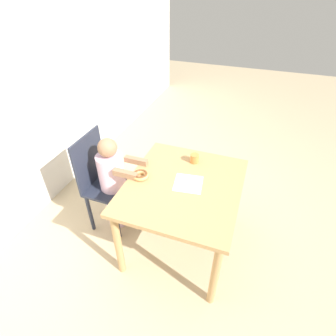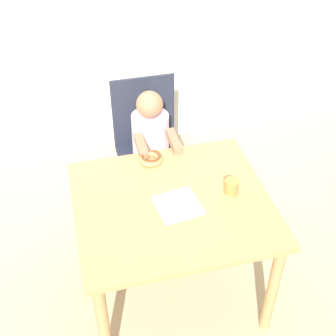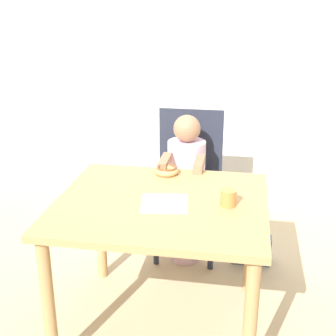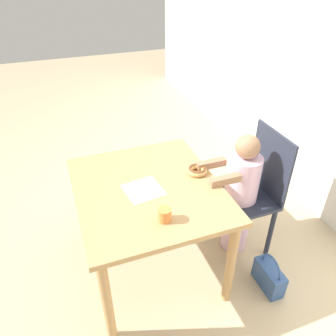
{
  "view_description": "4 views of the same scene",
  "coord_description": "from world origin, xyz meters",
  "px_view_note": "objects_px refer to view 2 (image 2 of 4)",
  "views": [
    {
      "loc": [
        -1.53,
        -0.43,
        2.09
      ],
      "look_at": [
        0.01,
        0.13,
        0.85
      ],
      "focal_mm": 28.0,
      "sensor_mm": 36.0,
      "label": 1
    },
    {
      "loc": [
        -0.45,
        -1.7,
        2.43
      ],
      "look_at": [
        0.01,
        0.13,
        0.85
      ],
      "focal_mm": 50.0,
      "sensor_mm": 36.0,
      "label": 2
    },
    {
      "loc": [
        0.38,
        -2.04,
        1.67
      ],
      "look_at": [
        0.01,
        0.13,
        0.85
      ],
      "focal_mm": 50.0,
      "sensor_mm": 36.0,
      "label": 3
    },
    {
      "loc": [
        1.6,
        -0.45,
        1.98
      ],
      "look_at": [
        0.01,
        0.13,
        0.85
      ],
      "focal_mm": 35.0,
      "sensor_mm": 36.0,
      "label": 4
    }
  ],
  "objects_px": {
    "handbag": "(209,187)",
    "child_figure": "(151,157)",
    "chair": "(148,146)",
    "cup": "(231,186)",
    "donut": "(151,158)"
  },
  "relations": [
    {
      "from": "child_figure",
      "to": "handbag",
      "type": "relative_size",
      "value": 3.45
    },
    {
      "from": "cup",
      "to": "handbag",
      "type": "bearing_deg",
      "value": 78.39
    },
    {
      "from": "chair",
      "to": "handbag",
      "type": "relative_size",
      "value": 3.4
    },
    {
      "from": "child_figure",
      "to": "donut",
      "type": "height_order",
      "value": "child_figure"
    },
    {
      "from": "chair",
      "to": "child_figure",
      "type": "distance_m",
      "value": 0.12
    },
    {
      "from": "donut",
      "to": "cup",
      "type": "relative_size",
      "value": 1.73
    },
    {
      "from": "chair",
      "to": "handbag",
      "type": "xyz_separation_m",
      "value": [
        0.44,
        -0.08,
        -0.4
      ]
    },
    {
      "from": "donut",
      "to": "handbag",
      "type": "xyz_separation_m",
      "value": [
        0.5,
        0.35,
        -0.65
      ]
    },
    {
      "from": "child_figure",
      "to": "cup",
      "type": "xyz_separation_m",
      "value": [
        0.29,
        -0.68,
        0.27
      ]
    },
    {
      "from": "child_figure",
      "to": "chair",
      "type": "bearing_deg",
      "value": 90.0
    },
    {
      "from": "chair",
      "to": "donut",
      "type": "height_order",
      "value": "chair"
    },
    {
      "from": "child_figure",
      "to": "handbag",
      "type": "xyz_separation_m",
      "value": [
        0.44,
        0.03,
        -0.4
      ]
    },
    {
      "from": "child_figure",
      "to": "cup",
      "type": "bearing_deg",
      "value": -66.69
    },
    {
      "from": "handbag",
      "to": "child_figure",
      "type": "bearing_deg",
      "value": -175.93
    },
    {
      "from": "handbag",
      "to": "chair",
      "type": "bearing_deg",
      "value": 169.09
    }
  ]
}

